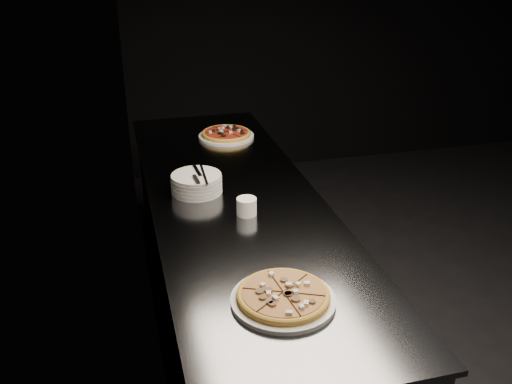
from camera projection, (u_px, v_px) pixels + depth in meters
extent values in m
cube|color=black|center=(140.00, 96.00, 2.22)|extent=(0.02, 5.00, 2.80)
cube|color=black|center=(409.00, 3.00, 4.99)|extent=(5.00, 0.02, 2.80)
cube|color=slate|center=(236.00, 286.00, 2.71)|extent=(0.70, 2.40, 0.90)
cube|color=slate|center=(235.00, 199.00, 2.51)|extent=(0.74, 2.44, 0.02)
cylinder|color=silver|center=(283.00, 300.00, 1.80)|extent=(0.33, 0.33, 0.02)
cylinder|color=gold|center=(283.00, 296.00, 1.79)|extent=(0.39, 0.39, 0.01)
torus|color=gold|center=(283.00, 295.00, 1.79)|extent=(0.39, 0.39, 0.02)
cylinder|color=#EFAA4F|center=(283.00, 293.00, 1.79)|extent=(0.34, 0.34, 0.01)
cylinder|color=silver|center=(226.00, 136.00, 3.22)|extent=(0.31, 0.31, 0.01)
cylinder|color=gold|center=(226.00, 134.00, 3.21)|extent=(0.29, 0.29, 0.01)
torus|color=gold|center=(226.00, 133.00, 3.21)|extent=(0.29, 0.29, 0.02)
cylinder|color=#B02F19|center=(226.00, 132.00, 3.21)|extent=(0.26, 0.26, 0.01)
cylinder|color=silver|center=(197.00, 190.00, 2.55)|extent=(0.22, 0.22, 0.02)
cylinder|color=silver|center=(197.00, 187.00, 2.55)|extent=(0.22, 0.22, 0.02)
cylinder|color=silver|center=(197.00, 183.00, 2.54)|extent=(0.22, 0.22, 0.02)
cylinder|color=silver|center=(196.00, 180.00, 2.53)|extent=(0.22, 0.22, 0.02)
cylinder|color=silver|center=(196.00, 176.00, 2.53)|extent=(0.22, 0.22, 0.02)
cube|color=#ADB0B4|center=(197.00, 170.00, 2.56)|extent=(0.03, 0.15, 0.00)
cube|color=black|center=(196.00, 179.00, 2.46)|extent=(0.02, 0.09, 0.01)
cube|color=#ADB0B4|center=(204.00, 174.00, 2.52)|extent=(0.07, 0.22, 0.00)
cylinder|color=white|center=(247.00, 207.00, 2.34)|extent=(0.08, 0.08, 0.07)
cylinder|color=black|center=(247.00, 200.00, 2.33)|extent=(0.07, 0.07, 0.01)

